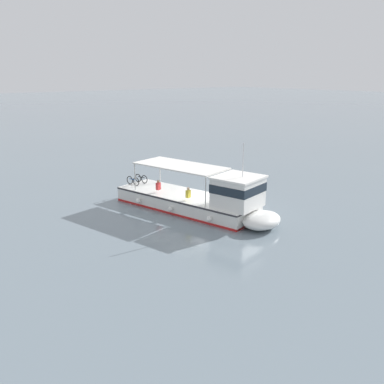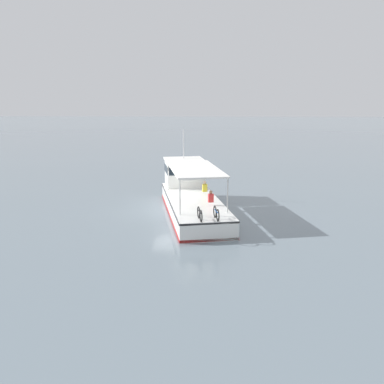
% 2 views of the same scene
% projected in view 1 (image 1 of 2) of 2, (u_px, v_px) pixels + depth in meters
% --- Properties ---
extents(ground_plane, '(400.00, 400.00, 0.00)m').
position_uv_depth(ground_plane, '(212.00, 209.00, 30.30)').
color(ground_plane, slate).
extents(ferry_main, '(13.07, 5.84, 5.32)m').
position_uv_depth(ferry_main, '(203.00, 200.00, 28.92)').
color(ferry_main, white).
rests_on(ferry_main, ground).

